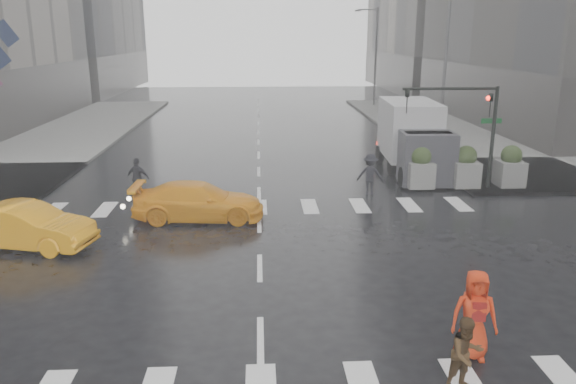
{
  "coord_description": "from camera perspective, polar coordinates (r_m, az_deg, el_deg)",
  "views": [
    {
      "loc": [
        0.03,
        -15.17,
        6.54
      ],
      "look_at": [
        0.93,
        2.0,
        1.72
      ],
      "focal_mm": 35.0,
      "sensor_mm": 36.0,
      "label": 1
    }
  ],
  "objects": [
    {
      "name": "ground",
      "position": [
        16.52,
        -2.89,
        -7.69
      ],
      "size": [
        120.0,
        120.0,
        0.0
      ],
      "primitive_type": "plane",
      "color": "black",
      "rests_on": "ground"
    },
    {
      "name": "road_markings",
      "position": [
        16.52,
        -2.89,
        -7.67
      ],
      "size": [
        18.0,
        48.0,
        0.01
      ],
      "primitive_type": null,
      "color": "silver",
      "rests_on": "ground"
    },
    {
      "name": "traffic_signal_pole",
      "position": [
        25.08,
        18.15,
        7.26
      ],
      "size": [
        4.45,
        0.42,
        4.5
      ],
      "color": "black",
      "rests_on": "ground"
    },
    {
      "name": "street_lamp_near",
      "position": [
        34.94,
        15.45,
        12.48
      ],
      "size": [
        2.15,
        0.22,
        9.0
      ],
      "color": "#59595B",
      "rests_on": "ground"
    },
    {
      "name": "street_lamp_far",
      "position": [
        54.29,
        8.77,
        13.78
      ],
      "size": [
        2.15,
        0.22,
        9.0
      ],
      "color": "#59595B",
      "rests_on": "ground"
    },
    {
      "name": "planter_west",
      "position": [
        25.02,
        13.27,
        2.38
      ],
      "size": [
        1.1,
        1.1,
        1.8
      ],
      "color": "slate",
      "rests_on": "ground"
    },
    {
      "name": "planter_mid",
      "position": [
        25.64,
        17.57,
        2.39
      ],
      "size": [
        1.1,
        1.1,
        1.8
      ],
      "color": "slate",
      "rests_on": "ground"
    },
    {
      "name": "planter_east",
      "position": [
        26.41,
        21.64,
        2.38
      ],
      "size": [
        1.1,
        1.1,
        1.8
      ],
      "color": "slate",
      "rests_on": "ground"
    },
    {
      "name": "pedestrian_brown",
      "position": [
        11.49,
        17.65,
        -15.44
      ],
      "size": [
        0.86,
        0.75,
        1.49
      ],
      "primitive_type": "imported",
      "rotation": [
        0.0,
        0.0,
        0.29
      ],
      "color": "#432D18",
      "rests_on": "ground"
    },
    {
      "name": "pedestrian_orange",
      "position": [
        12.46,
        18.41,
        -11.75
      ],
      "size": [
        1.02,
        0.73,
        1.94
      ],
      "rotation": [
        0.0,
        0.0,
        -0.12
      ],
      "color": "red",
      "rests_on": "ground"
    },
    {
      "name": "pedestrian_far_a",
      "position": [
        23.97,
        -14.99,
        1.35
      ],
      "size": [
        1.1,
        0.82,
        1.68
      ],
      "primitive_type": "imported",
      "rotation": [
        0.0,
        0.0,
        2.9
      ],
      "color": "black",
      "rests_on": "ground"
    },
    {
      "name": "pedestrian_far_b",
      "position": [
        23.91,
        8.35,
        1.76
      ],
      "size": [
        1.25,
        0.89,
        1.74
      ],
      "primitive_type": "imported",
      "rotation": [
        0.0,
        0.0,
        2.88
      ],
      "color": "black",
      "rests_on": "ground"
    },
    {
      "name": "taxi_front",
      "position": [
        20.16,
        -25.81,
        -2.93
      ],
      "size": [
        4.05,
        2.09,
        1.32
      ],
      "primitive_type": "imported",
      "rotation": [
        0.0,
        0.0,
        1.43
      ],
      "color": "#FF9F0D",
      "rests_on": "ground"
    },
    {
      "name": "taxi_mid",
      "position": [
        19.62,
        -25.1,
        -3.18
      ],
      "size": [
        4.53,
        2.49,
        1.42
      ],
      "primitive_type": "imported",
      "rotation": [
        0.0,
        0.0,
        1.33
      ],
      "color": "#FF9F0D",
      "rests_on": "ground"
    },
    {
      "name": "taxi_rear",
      "position": [
        20.77,
        -9.09,
        -0.92
      ],
      "size": [
        4.25,
        2.07,
        1.38
      ],
      "primitive_type": "imported",
      "rotation": [
        0.0,
        0.0,
        1.54
      ],
      "color": "#FF9F0D",
      "rests_on": "ground"
    },
    {
      "name": "box_truck",
      "position": [
        27.91,
        12.63,
        5.54
      ],
      "size": [
        2.42,
        6.45,
        3.43
      ],
      "rotation": [
        0.0,
        0.0,
        -0.06
      ],
      "color": "silver",
      "rests_on": "ground"
    }
  ]
}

